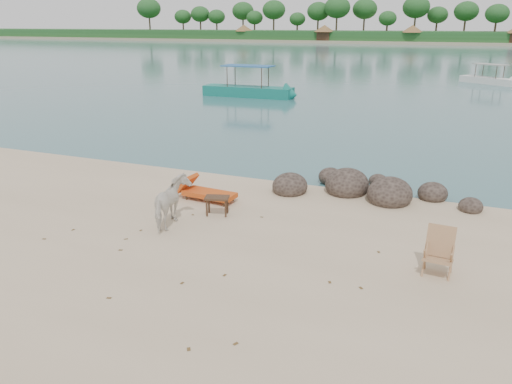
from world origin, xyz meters
TOP-DOWN VIEW (x-y plane):
  - water at (0.00, 90.00)m, footprint 400.00×400.00m
  - far_shore at (0.00, 170.00)m, footprint 420.00×90.00m
  - far_scenery at (0.03, 136.70)m, footprint 420.00×18.00m
  - boulders at (2.41, 5.66)m, footprint 6.31×2.87m
  - cow at (-1.78, 1.22)m, footprint 1.01×1.64m
  - side_table at (-1.02, 2.36)m, footprint 0.76×0.60m
  - lounge_chair at (-1.79, 3.37)m, footprint 2.10×0.90m
  - deck_chair at (4.96, 0.98)m, footprint 0.70×0.76m
  - boat_near at (-9.86, 25.26)m, footprint 7.64×1.83m
  - boat_mid at (7.06, 41.16)m, footprint 5.49×4.44m
  - dead_leaves at (-0.24, -0.40)m, footprint 8.07×6.15m

SIDE VIEW (x-z plane):
  - water at x=0.00m, z-range 0.00..0.00m
  - far_shore at x=0.00m, z-range -0.70..0.70m
  - dead_leaves at x=-0.24m, z-range 0.00..0.00m
  - boulders at x=2.41m, z-range -0.31..0.74m
  - side_table at x=-1.02m, z-range 0.00..0.54m
  - lounge_chair at x=-1.79m, z-range 0.00..0.61m
  - deck_chair at x=4.96m, z-range 0.00..1.01m
  - cow at x=-1.78m, z-range 0.00..1.29m
  - boat_mid at x=7.06m, z-range 0.00..2.83m
  - boat_near at x=-9.86m, z-range 0.00..3.69m
  - far_scenery at x=0.03m, z-range -1.61..7.89m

